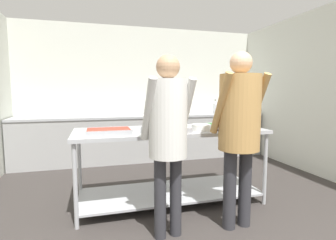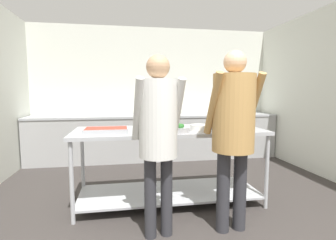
# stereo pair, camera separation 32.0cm
# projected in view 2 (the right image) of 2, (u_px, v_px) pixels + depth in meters

# --- Properties ---
(wall_rear) EXTENTS (4.98, 0.06, 2.65)m
(wall_rear) POSITION_uv_depth(u_px,v_px,m) (154.00, 92.00, 5.50)
(wall_rear) COLOR silver
(wall_rear) RESTS_ON ground_plane
(back_counter) EXTENTS (4.82, 0.65, 0.89)m
(back_counter) POSITION_uv_depth(u_px,v_px,m) (156.00, 137.00, 5.23)
(back_counter) COLOR #A8A8A8
(back_counter) RESTS_ON ground_plane
(serving_counter) EXTENTS (2.23, 0.84, 0.90)m
(serving_counter) POSITION_uv_depth(u_px,v_px,m) (169.00, 153.00, 3.15)
(serving_counter) COLOR #ADAFB5
(serving_counter) RESTS_ON ground_plane
(serving_tray_vegetables) EXTENTS (0.47, 0.33, 0.05)m
(serving_tray_vegetables) POSITION_uv_depth(u_px,v_px,m) (106.00, 131.00, 2.84)
(serving_tray_vegetables) COLOR #ADAFB5
(serving_tray_vegetables) RESTS_ON serving_counter
(sauce_pan) EXTENTS (0.37, 0.23, 0.07)m
(sauce_pan) POSITION_uv_depth(u_px,v_px,m) (148.00, 129.00, 2.89)
(sauce_pan) COLOR #ADAFB5
(sauce_pan) RESTS_ON serving_counter
(broccoli_bowl) EXTENTS (0.22, 0.22, 0.10)m
(broccoli_bowl) POSITION_uv_depth(u_px,v_px,m) (179.00, 129.00, 2.84)
(broccoli_bowl) COLOR #B2B2B7
(broccoli_bowl) RESTS_ON serving_counter
(plate_stack) EXTENTS (0.23, 0.23, 0.07)m
(plate_stack) POSITION_uv_depth(u_px,v_px,m) (199.00, 128.00, 2.98)
(plate_stack) COLOR white
(plate_stack) RESTS_ON serving_counter
(serving_tray_roast) EXTENTS (0.50, 0.32, 0.05)m
(serving_tray_roast) POSITION_uv_depth(u_px,v_px,m) (229.00, 127.00, 3.14)
(serving_tray_roast) COLOR #ADAFB5
(serving_tray_roast) RESTS_ON serving_counter
(guest_serving_left) EXTENTS (0.47, 0.36, 1.66)m
(guest_serving_left) POSITION_uv_depth(u_px,v_px,m) (158.00, 127.00, 2.34)
(guest_serving_left) COLOR #2D2D33
(guest_serving_left) RESTS_ON ground_plane
(guest_serving_right) EXTENTS (0.50, 0.39, 1.72)m
(guest_serving_right) POSITION_uv_depth(u_px,v_px,m) (233.00, 123.00, 2.44)
(guest_serving_right) COLOR #2D2D33
(guest_serving_right) RESTS_ON ground_plane
(water_bottle) EXTENTS (0.08, 0.08, 0.29)m
(water_bottle) POSITION_uv_depth(u_px,v_px,m) (227.00, 108.00, 5.34)
(water_bottle) COLOR silver
(water_bottle) RESTS_ON back_counter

